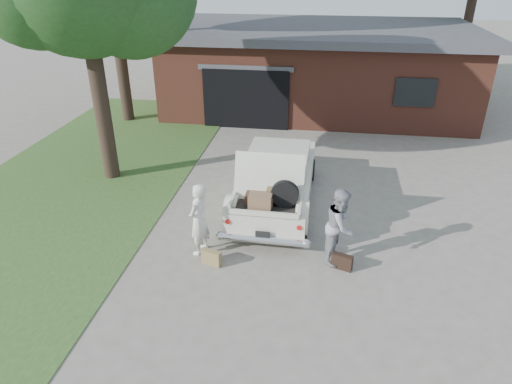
# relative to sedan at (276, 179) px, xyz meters

# --- Properties ---
(ground) EXTENTS (90.00, 90.00, 0.00)m
(ground) POSITION_rel_sedan_xyz_m (-0.29, -2.13, -0.71)
(ground) COLOR gray
(ground) RESTS_ON ground
(grass_strip) EXTENTS (6.00, 16.00, 0.02)m
(grass_strip) POSITION_rel_sedan_xyz_m (-5.79, 0.87, -0.70)
(grass_strip) COLOR #2D4C1E
(grass_strip) RESTS_ON ground
(house) EXTENTS (12.80, 7.80, 3.30)m
(house) POSITION_rel_sedan_xyz_m (0.69, 9.34, 0.96)
(house) COLOR brown
(house) RESTS_ON ground
(sedan) EXTENTS (1.93, 4.83, 1.95)m
(sedan) POSITION_rel_sedan_xyz_m (0.00, 0.00, 0.00)
(sedan) COLOR beige
(sedan) RESTS_ON ground
(woman_left) EXTENTS (0.53, 0.68, 1.65)m
(woman_left) POSITION_rel_sedan_xyz_m (-1.39, -2.44, 0.11)
(woman_left) COLOR silver
(woman_left) RESTS_ON ground
(woman_right) EXTENTS (0.84, 0.96, 1.67)m
(woman_right) POSITION_rel_sedan_xyz_m (1.59, -2.27, 0.13)
(woman_right) COLOR gray
(woman_right) RESTS_ON ground
(suitcase_left) EXTENTS (0.46, 0.27, 0.34)m
(suitcase_left) POSITION_rel_sedan_xyz_m (-1.04, -2.86, -0.54)
(suitcase_left) COLOR olive
(suitcase_left) RESTS_ON ground
(suitcase_right) EXTENTS (0.46, 0.28, 0.34)m
(suitcase_right) POSITION_rel_sedan_xyz_m (1.68, -2.60, -0.54)
(suitcase_right) COLOR black
(suitcase_right) RESTS_ON ground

